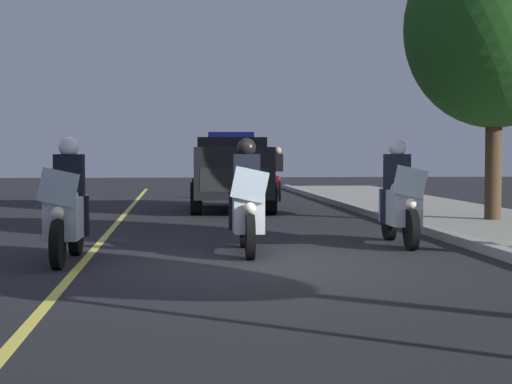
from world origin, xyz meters
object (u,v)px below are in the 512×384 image
object	(u,v)px
police_motorcycle_trailing	(400,202)
cyclist_background	(278,174)
tree_far_back	(495,28)
police_motorcycle_lead_right	(247,206)
police_suv	(231,170)
police_motorcycle_lead_left	(67,211)

from	to	relation	value
police_motorcycle_trailing	cyclist_background	world-z (taller)	police_motorcycle_trailing
police_motorcycle_trailing	tree_far_back	world-z (taller)	tree_far_back
police_motorcycle_lead_right	police_suv	bearing A→B (deg)	177.70
police_suv	police_motorcycle_trailing	bearing A→B (deg)	14.67
police_motorcycle_trailing	cyclist_background	distance (m)	12.67
police_motorcycle_lead_right	cyclist_background	bearing A→B (deg)	171.04
police_motorcycle_lead_left	tree_far_back	size ratio (longest dim) A/B	0.35
cyclist_background	tree_far_back	distance (m)	10.15
police_motorcycle_lead_right	tree_far_back	xyz separation A→B (m)	(-4.55, 5.60, 3.41)
tree_far_back	police_motorcycle_lead_right	bearing A→B (deg)	-50.89
cyclist_background	tree_far_back	bearing A→B (deg)	21.13
police_motorcycle_lead_right	cyclist_background	world-z (taller)	police_motorcycle_lead_right
police_motorcycle_trailing	cyclist_background	size ratio (longest dim) A/B	1.22
police_motorcycle_lead_right	police_motorcycle_trailing	xyz separation A→B (m)	(-0.86, 2.56, 0.00)
police_motorcycle_lead_left	cyclist_background	bearing A→B (deg)	161.80
police_motorcycle_lead_left	police_suv	xyz separation A→B (m)	(-9.93, 2.92, 0.37)
police_motorcycle_lead_left	police_suv	size ratio (longest dim) A/B	0.43
police_motorcycle_lead_right	tree_far_back	bearing A→B (deg)	129.11
police_motorcycle_trailing	tree_far_back	xyz separation A→B (m)	(-3.69, 3.04, 3.41)
police_suv	tree_far_back	bearing A→B (deg)	48.21
police_motorcycle_trailing	tree_far_back	distance (m)	5.87
police_motorcycle_lead_left	tree_far_back	bearing A→B (deg)	122.84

